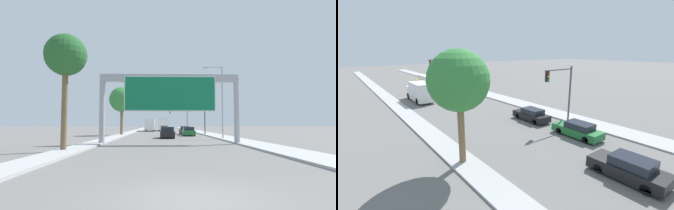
{
  "view_description": "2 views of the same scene",
  "coord_description": "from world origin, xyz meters",
  "views": [
    {
      "loc": [
        -0.9,
        -6.98,
        1.98
      ],
      "look_at": [
        0.0,
        24.49,
        4.18
      ],
      "focal_mm": 28.0,
      "sensor_mm": 36.0,
      "label": 1
    },
    {
      "loc": [
        -13.74,
        22.87,
        7.92
      ],
      "look_at": [
        -1.77,
        38.51,
        3.03
      ],
      "focal_mm": 24.0,
      "sensor_mm": 36.0,
      "label": 2
    }
  ],
  "objects": [
    {
      "name": "traffic_light_near_intersection",
      "position": [
        5.44,
        38.0,
        4.16
      ],
      "size": [
        4.2,
        0.32,
        6.19
      ],
      "color": "#4C4C4F",
      "rests_on": "ground"
    },
    {
      "name": "truck_box_secondary",
      "position": [
        0.0,
        64.51,
        1.66
      ],
      "size": [
        2.37,
        8.73,
        3.26
      ],
      "color": "yellow",
      "rests_on": "ground"
    },
    {
      "name": "truck_box_primary",
      "position": [
        -3.5,
        58.31,
        1.54
      ],
      "size": [
        2.35,
        7.33,
        3.01
      ],
      "color": "white",
      "rests_on": "ground"
    },
    {
      "name": "palm_tree_background",
      "position": [
        -7.3,
        36.36,
        5.88
      ],
      "size": [
        4.14,
        4.14,
        8.01
      ],
      "color": "brown",
      "rests_on": "ground"
    },
    {
      "name": "palm_tree_foreground",
      "position": [
        -7.69,
        11.65,
        6.72
      ],
      "size": [
        2.98,
        2.98,
        8.36
      ],
      "color": "brown",
      "rests_on": "ground"
    },
    {
      "name": "car_far_center",
      "position": [
        3.5,
        34.44,
        0.67
      ],
      "size": [
        1.79,
        4.64,
        1.4
      ],
      "color": "#1E662D",
      "rests_on": "ground"
    },
    {
      "name": "car_near_left",
      "position": [
        0.0,
        57.0,
        0.67
      ],
      "size": [
        1.89,
        4.78,
        1.4
      ],
      "color": "silver",
      "rests_on": "ground"
    },
    {
      "name": "street_lamp_right",
      "position": [
        6.57,
        25.48,
        5.38
      ],
      "size": [
        2.46,
        0.28,
        9.22
      ],
      "color": "#9EA0A5",
      "rests_on": "ground"
    },
    {
      "name": "car_near_right",
      "position": [
        0.0,
        28.24,
        0.71
      ],
      "size": [
        1.89,
        4.62,
        1.5
      ],
      "color": "black",
      "rests_on": "ground"
    },
    {
      "name": "sign_gantry",
      "position": [
        0.0,
        17.86,
        4.94
      ],
      "size": [
        13.45,
        0.73,
        6.66
      ],
      "color": "#9EA0A5",
      "rests_on": "ground"
    },
    {
      "name": "ground_plane",
      "position": [
        0.0,
        0.0,
        0.0
      ],
      "size": [
        300.0,
        300.0,
        0.0
      ],
      "primitive_type": "plane",
      "color": "slate"
    },
    {
      "name": "car_mid_right",
      "position": [
        3.5,
        40.61,
        0.67
      ],
      "size": [
        1.78,
        4.53,
        1.42
      ],
      "color": "black",
      "rests_on": "ground"
    },
    {
      "name": "sidewalk_right",
      "position": [
        7.75,
        60.0,
        0.07
      ],
      "size": [
        3.0,
        120.0,
        0.15
      ],
      "color": "#ABABAB",
      "rests_on": "ground"
    },
    {
      "name": "traffic_light_mid_block",
      "position": [
        4.98,
        68.0,
        4.26
      ],
      "size": [
        5.45,
        0.32,
        6.21
      ],
      "color": "#4C4C4F",
      "rests_on": "ground"
    },
    {
      "name": "median_strip_left",
      "position": [
        -7.25,
        60.0,
        0.07
      ],
      "size": [
        2.0,
        120.0,
        0.15
      ],
      "color": "#ABABAB",
      "rests_on": "ground"
    }
  ]
}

